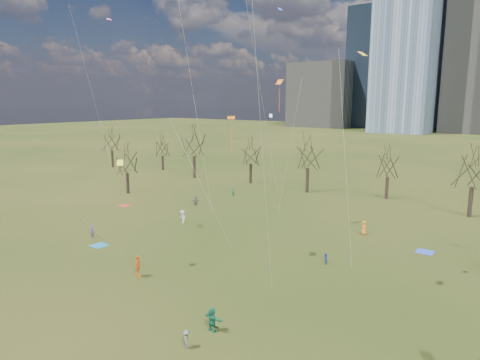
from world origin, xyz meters
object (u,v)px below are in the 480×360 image
Objects in this scene: blanket_navy at (425,252)px; person_4 at (138,266)px; blanket_crimson at (125,205)px; blanket_teal at (99,245)px.

person_4 is (-18.16, -21.02, 0.93)m from blanket_navy.
blanket_crimson is at bearing 15.62° from person_4.
blanket_teal is 0.85× the size of person_4.
blanket_teal is 1.00× the size of blanket_navy.
blanket_crimson is (-11.82, 12.72, 0.00)m from blanket_teal.
person_4 reaches higher than blanket_navy.
blanket_navy is at bearing 33.19° from blanket_teal.
person_4 reaches higher than blanket_crimson.
blanket_navy is (27.70, 18.12, 0.00)m from blanket_teal.
person_4 reaches higher than blanket_teal.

